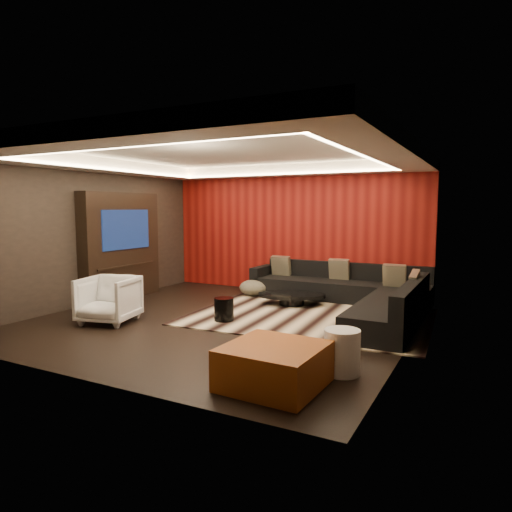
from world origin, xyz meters
The scene contains 26 objects.
floor centered at (0.00, 0.00, -0.01)m, with size 6.00×6.00×0.02m, color black.
ceiling centered at (0.00, 0.00, 2.81)m, with size 6.00×6.00×0.02m, color silver.
wall_back centered at (0.00, 3.01, 1.40)m, with size 6.00×0.02×2.80m, color black.
wall_left centered at (-3.01, 0.00, 1.40)m, with size 0.02×6.00×2.80m, color black.
wall_right centered at (3.01, 0.00, 1.40)m, with size 0.02×6.00×2.80m, color black.
red_feature_wall centered at (0.00, 2.97, 1.40)m, with size 5.98×0.05×2.78m, color #6B0C0A.
soffit_back centered at (0.00, 2.70, 2.69)m, with size 6.00×0.60×0.22m, color silver.
soffit_front centered at (0.00, -2.70, 2.69)m, with size 6.00×0.60×0.22m, color silver.
soffit_left centered at (-2.70, 0.00, 2.69)m, with size 0.60×4.80×0.22m, color silver.
soffit_right centered at (2.70, 0.00, 2.69)m, with size 0.60×4.80×0.22m, color silver.
cove_back centered at (0.00, 2.36, 2.60)m, with size 4.80×0.08×0.04m, color #FFD899.
cove_front centered at (0.00, -2.36, 2.60)m, with size 4.80×0.08×0.04m, color #FFD899.
cove_left centered at (-2.36, 0.00, 2.60)m, with size 0.08×4.80×0.04m, color #FFD899.
cove_right centered at (2.36, 0.00, 2.60)m, with size 0.08×4.80×0.04m, color #FFD899.
tv_surround centered at (-2.85, 0.60, 1.10)m, with size 0.30×2.00×2.20m, color black.
tv_screen centered at (-2.69, 0.60, 1.45)m, with size 0.04×1.30×0.80m, color black.
tv_shelf centered at (-2.69, 0.60, 0.70)m, with size 0.04×1.60×0.04m, color black.
rug centered at (1.20, 0.87, 0.01)m, with size 4.00×3.00×0.02m, color beige.
coffee_table centered at (0.56, 1.61, 0.13)m, with size 1.31×1.31×0.22m, color black.
drum_stool centered at (0.05, -0.08, 0.21)m, with size 0.32×0.32×0.38m, color black.
striped_pouf centered at (-0.55, 2.12, 0.19)m, with size 0.61×0.61×0.33m, color #B7B08D.
white_side_table centered at (2.50, -1.51, 0.26)m, with size 0.41×0.41×0.51m, color white.
orange_ottoman centered at (1.96, -2.18, 0.22)m, with size 0.99×0.99×0.44m, color #8E4412.
armchair centered at (-1.60, -1.00, 0.38)m, with size 0.82×0.85×0.77m, color silver.
sectional_sofa centered at (1.73, 1.86, 0.26)m, with size 3.65×3.50×0.75m.
throw_pillows centered at (1.54, 2.28, 0.62)m, with size 3.29×1.70×0.50m.
Camera 1 is at (3.96, -6.42, 1.88)m, focal length 32.00 mm.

